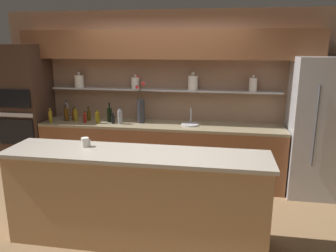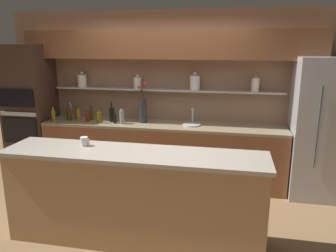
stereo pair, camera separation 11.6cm
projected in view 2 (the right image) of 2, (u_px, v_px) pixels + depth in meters
The scene contains 20 objects.
ground_plane at pixel (145, 221), 4.00m from camera, with size 12.00×12.00×0.00m, color olive.
back_wall_unit at pixel (169, 80), 5.07m from camera, with size 5.20×0.44×2.60m.
back_counter_unit at pixel (162, 153), 5.08m from camera, with size 3.67×0.62×0.92m.
island_counter at pixel (134, 197), 3.49m from camera, with size 2.77×0.61×1.02m.
refrigerator at pixel (322, 129), 4.49m from camera, with size 0.80×0.73×1.94m.
oven_tower at pixel (30, 110), 5.35m from camera, with size 0.69×0.64×2.09m.
flower_vase at pixel (143, 109), 5.01m from camera, with size 0.15×0.12×0.72m.
sink_fixture at pixel (192, 123), 4.88m from camera, with size 0.26×0.26×0.25m.
bottle_spirit_0 at pixel (69, 114), 5.18m from camera, with size 0.07×0.07×0.25m.
bottle_oil_1 at pixel (78, 115), 5.16m from camera, with size 0.06×0.06×0.23m.
bottle_spirit_2 at pixel (70, 110), 5.40m from camera, with size 0.07×0.07×0.28m.
bottle_sauce_3 at pixel (115, 119), 4.99m from camera, with size 0.05×0.05×0.17m.
bottle_oil_4 at pixel (100, 117), 5.01m from camera, with size 0.07×0.07×0.23m.
bottle_oil_5 at pixel (53, 115), 5.10m from camera, with size 0.06×0.06×0.24m.
bottle_sauce_6 at pixel (87, 117), 5.08m from camera, with size 0.05×0.05×0.18m.
bottle_oil_7 at pixel (91, 114), 5.20m from camera, with size 0.06×0.06×0.22m.
bottle_wine_8 at pixel (112, 114), 5.08m from camera, with size 0.08×0.08×0.31m.
bottle_spirit_9 at pixel (122, 117), 4.96m from camera, with size 0.07×0.07×0.26m.
bottle_sauce_10 at pixel (77, 114), 5.28m from camera, with size 0.05×0.05×0.18m.
coffee_mug at pixel (84, 141), 3.56m from camera, with size 0.10×0.08×0.10m.
Camera 2 is at (0.98, -3.47, 2.11)m, focal length 35.00 mm.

